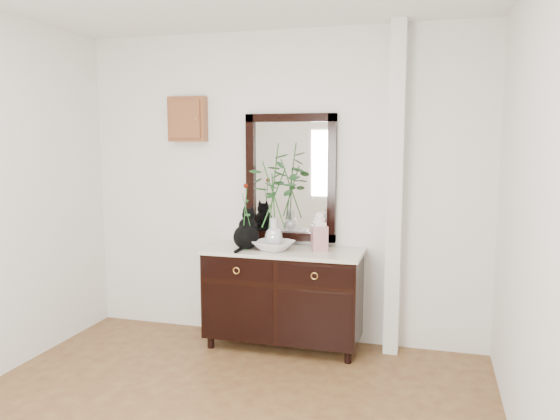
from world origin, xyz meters
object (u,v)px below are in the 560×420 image
(lotus_bowl, at_px, (274,246))
(ginger_jar, at_px, (319,231))
(sideboard, at_px, (283,293))
(cat, at_px, (246,228))

(lotus_bowl, height_order, ginger_jar, ginger_jar)
(sideboard, relative_size, ginger_jar, 3.94)
(sideboard, xyz_separation_m, ginger_jar, (0.30, 0.04, 0.54))
(sideboard, bearing_deg, lotus_bowl, -148.36)
(cat, bearing_deg, ginger_jar, 5.73)
(ginger_jar, bearing_deg, sideboard, -172.57)
(sideboard, bearing_deg, cat, -174.46)
(ginger_jar, bearing_deg, lotus_bowl, -167.45)
(sideboard, distance_m, ginger_jar, 0.62)
(sideboard, bearing_deg, ginger_jar, 7.43)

